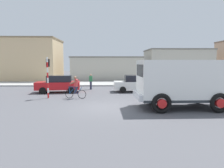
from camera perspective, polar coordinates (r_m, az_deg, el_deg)
ground_plane at (r=12.54m, az=-1.73°, el=-6.64°), size 120.00×120.00×0.00m
sidewalk_far at (r=26.37m, az=-1.42°, el=0.12°), size 80.00×5.00×0.16m
truck_foreground at (r=12.83m, az=19.17°, el=0.87°), size 5.47×2.94×2.90m
cyclist at (r=15.84m, az=-10.29°, el=-0.94°), size 1.70×0.58×1.72m
traffic_light_pole at (r=16.49m, az=-17.71°, el=3.34°), size 0.24×0.43×3.20m
car_red_near at (r=19.52m, az=-14.91°, el=0.08°), size 4.17×2.23×1.60m
car_white_mid at (r=19.43m, az=6.61°, el=0.21°), size 4.04×1.95×1.60m
pedestrian_near_kerb at (r=21.08m, az=-6.01°, el=0.74°), size 0.34×0.22×1.62m
building_corner_left at (r=34.52m, az=-22.07°, el=6.34°), size 9.09×7.01×6.53m
building_mid_block at (r=32.67m, az=-1.47°, el=4.38°), size 11.02×6.28×3.74m
building_corner_right at (r=35.85m, az=17.73°, el=5.24°), size 10.08×7.03×5.01m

